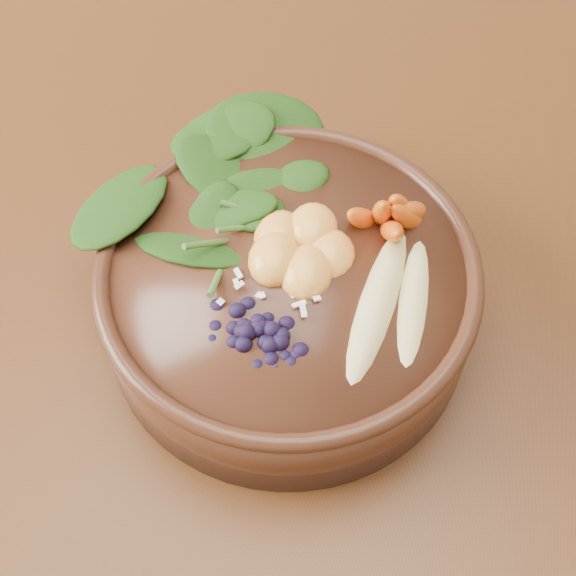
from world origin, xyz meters
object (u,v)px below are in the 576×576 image
(carrot_cluster, at_px, (396,181))
(mandarin_cluster, at_px, (300,238))
(blueberry_pile, at_px, (256,317))
(stoneware_bowl, at_px, (288,296))
(banana_halves, at_px, (398,291))
(dining_table, at_px, (225,232))
(kale_heap, at_px, (267,174))

(carrot_cluster, distance_m, mandarin_cluster, 0.07)
(blueberry_pile, bearing_deg, stoneware_bowl, 79.12)
(banana_halves, bearing_deg, blueberry_pile, -141.51)
(banana_halves, relative_size, blueberry_pile, 1.18)
(carrot_cluster, relative_size, mandarin_cluster, 0.87)
(blueberry_pile, bearing_deg, dining_table, 111.54)
(kale_heap, relative_size, blueberry_pile, 1.42)
(dining_table, xyz_separation_m, kale_heap, (0.06, -0.08, 0.18))
(kale_heap, xyz_separation_m, banana_halves, (0.10, -0.08, -0.01))
(banana_halves, distance_m, blueberry_pile, 0.09)
(stoneware_bowl, relative_size, blueberry_pile, 2.16)
(kale_heap, bearing_deg, carrot_cluster, -3.23)
(mandarin_cluster, bearing_deg, banana_halves, -23.49)
(kale_heap, bearing_deg, stoneware_bowl, -66.87)
(banana_halves, bearing_deg, dining_table, 149.57)
(blueberry_pile, bearing_deg, banana_halves, 24.74)
(kale_heap, distance_m, blueberry_pile, 0.12)
(kale_heap, xyz_separation_m, mandarin_cluster, (0.03, -0.05, -0.01))
(dining_table, bearing_deg, carrot_cluster, -29.67)
(kale_heap, height_order, banana_halves, kale_heap)
(mandarin_cluster, relative_size, blueberry_pile, 0.69)
(stoneware_bowl, xyz_separation_m, banana_halves, (0.07, -0.01, 0.05))
(stoneware_bowl, bearing_deg, blueberry_pile, -100.88)
(dining_table, xyz_separation_m, mandarin_cluster, (0.09, -0.13, 0.18))
(blueberry_pile, bearing_deg, mandarin_cluster, 76.99)
(dining_table, height_order, banana_halves, banana_halves)
(kale_heap, xyz_separation_m, blueberry_pile, (0.02, -0.11, -0.00))
(dining_table, distance_m, banana_halves, 0.28)
(dining_table, bearing_deg, banana_halves, -44.17)
(stoneware_bowl, relative_size, carrot_cluster, 3.62)
(mandarin_cluster, bearing_deg, kale_heap, 124.47)
(dining_table, xyz_separation_m, banana_halves, (0.16, -0.16, 0.18))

